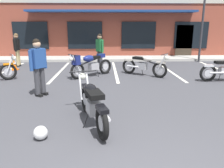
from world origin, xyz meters
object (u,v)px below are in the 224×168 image
Objects in this scene: person_by_back_row at (17,48)px; parking_lot_lamp_post at (205,2)px; motorcycle_blue_standard at (90,64)px; traffic_cone at (14,65)px; person_in_shorts_foreground at (100,49)px; helmet_on_pavement at (41,133)px; person_near_building at (38,64)px; motorcycle_foreground_classic at (92,103)px; motorcycle_silver_naked at (144,65)px.

person_by_back_row is 0.33× the size of parking_lot_lamp_post.
traffic_cone is (-3.69, 1.59, -0.27)m from motorcycle_blue_standard.
person_in_shorts_foreground is 4.28m from person_by_back_row.
parking_lot_lamp_post is at bearing 52.63° from helmet_on_pavement.
helmet_on_pavement is at bearing -127.37° from parking_lot_lamp_post.
parking_lot_lamp_post reaches higher than person_by_back_row.
person_by_back_row is 3.16× the size of traffic_cone.
person_in_shorts_foreground is 0.33× the size of parking_lot_lamp_post.
helmet_on_pavement is (0.74, -2.67, -0.82)m from person_near_building.
person_near_building is 3.16× the size of traffic_cone.
helmet_on_pavement is 0.49× the size of traffic_cone.
person_by_back_row is at bearing 120.64° from motorcycle_foreground_classic.
parking_lot_lamp_post is (3.87, 3.49, 2.84)m from motorcycle_silver_naked.
motorcycle_silver_naked is 6.12m from traffic_cone.
person_in_shorts_foreground is 3.16× the size of traffic_cone.
helmet_on_pavement is 0.05× the size of parking_lot_lamp_post.
parking_lot_lamp_post is at bearing 16.52° from person_in_shorts_foreground.
person_in_shorts_foreground is at bearing 89.61° from motorcycle_foreground_classic.
motorcycle_foreground_classic is 7.91× the size of helmet_on_pavement.
person_near_building is (-3.57, -2.62, 0.49)m from motorcycle_silver_naked.
helmet_on_pavement is (-0.58, -5.15, -0.40)m from motorcycle_blue_standard.
traffic_cone reaches higher than helmet_on_pavement.
person_in_shorts_foreground is at bearing 68.93° from person_near_building.
motorcycle_silver_naked is at bearing 61.83° from helmet_on_pavement.
motorcycle_silver_naked is at bearing -21.87° from person_by_back_row.
helmet_on_pavement is at bearing -143.51° from motorcycle_foreground_classic.
helmet_on_pavement is (3.28, -7.74, -0.82)m from person_by_back_row.
person_by_back_row is 8.45m from helmet_on_pavement.
person_near_building is at bearing -118.07° from motorcycle_blue_standard.
motorcycle_foreground_classic reaches higher than traffic_cone.
parking_lot_lamp_post reaches higher than motorcycle_blue_standard.
person_in_shorts_foreground is at bearing -163.48° from parking_lot_lamp_post.
motorcycle_silver_naked is at bearing -13.68° from traffic_cone.
traffic_cone is at bearing 166.32° from motorcycle_silver_naked.
person_near_building reaches higher than motorcycle_silver_naked.
person_in_shorts_foreground reaches higher than traffic_cone.
motorcycle_foreground_classic is 1.18m from helmet_on_pavement.
person_by_back_row is (-4.19, 7.07, 0.49)m from motorcycle_foreground_classic.
motorcycle_silver_naked is 1.07× the size of person_near_building.
motorcycle_silver_naked is at bearing -43.45° from person_in_shorts_foreground.
helmet_on_pavement is at bearing -96.42° from motorcycle_blue_standard.
traffic_cone is (-4.02, 6.06, -0.20)m from motorcycle_foreground_classic.
person_by_back_row is 6.44× the size of helmet_on_pavement.
helmet_on_pavement is (-0.95, -7.07, -0.82)m from person_in_shorts_foreground.
motorcycle_silver_naked is 3.37× the size of traffic_cone.
parking_lot_lamp_post is (6.12, 3.63, 2.77)m from motorcycle_blue_standard.
motorcycle_foreground_classic is 1.15× the size of motorcycle_silver_naked.
person_in_shorts_foreground is (-1.88, 1.78, 0.49)m from motorcycle_silver_naked.
motorcycle_foreground_classic is 7.28m from traffic_cone.
person_by_back_row is at bearing 158.13° from motorcycle_silver_naked.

